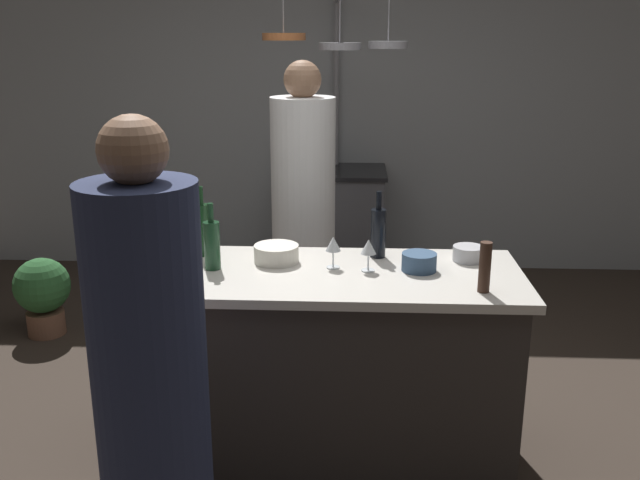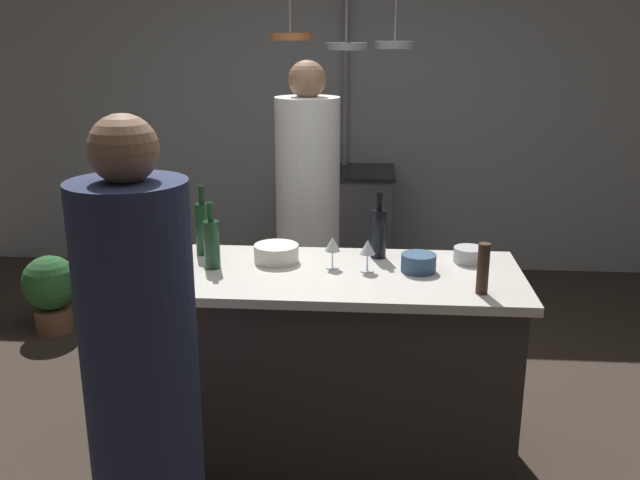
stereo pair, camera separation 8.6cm
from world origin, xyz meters
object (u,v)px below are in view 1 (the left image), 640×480
object	(u,v)px
potted_plant	(43,292)
wine_bottle_green	(212,244)
wine_bottle_dark	(378,232)
stove_range	(334,225)
wine_glass_near_left_guest	(171,233)
wine_bottle_red	(202,229)
chef	(303,225)
wine_glass_near_right_guest	(333,246)
bar_stool_left	(166,452)
pepper_mill	(485,267)
mixing_bowl_ceramic	(276,254)
guest_left	(152,404)
wine_glass_by_chef	(368,248)
mixing_bowl_steel	(468,254)
mixing_bowl_blue	(419,262)
wine_bottle_rose	(153,251)

from	to	relation	value
potted_plant	wine_bottle_green	bearing A→B (deg)	-41.55
wine_bottle_dark	stove_range	bearing A→B (deg)	96.84
wine_bottle_dark	wine_glass_near_left_guest	size ratio (longest dim) A/B	2.15
stove_range	wine_bottle_red	size ratio (longest dim) A/B	2.69
chef	wine_glass_near_right_guest	size ratio (longest dim) A/B	12.11
stove_range	bar_stool_left	distance (m)	3.12
stove_range	pepper_mill	bearing A→B (deg)	-75.65
potted_plant	mixing_bowl_ceramic	bearing A→B (deg)	-34.05
guest_left	wine_glass_near_right_guest	distance (m)	1.17
wine_glass_by_chef	bar_stool_left	bearing A→B (deg)	-140.42
bar_stool_left	wine_glass_by_chef	distance (m)	1.18
potted_plant	wine_glass_by_chef	distance (m)	2.52
wine_glass_by_chef	mixing_bowl_steel	size ratio (longest dim) A/B	1.03
stove_range	wine_glass_near_right_guest	size ratio (longest dim) A/B	6.10
wine_glass_by_chef	mixing_bowl_blue	xyz separation A→B (m)	(0.22, 0.02, -0.07)
pepper_mill	wine_bottle_dark	xyz separation A→B (m)	(-0.42, 0.44, 0.02)
guest_left	pepper_mill	bearing A→B (deg)	33.07
wine_bottle_dark	wine_bottle_green	world-z (taller)	wine_bottle_dark
chef	wine_bottle_red	world-z (taller)	chef
wine_bottle_red	wine_bottle_rose	size ratio (longest dim) A/B	1.05
mixing_bowl_blue	potted_plant	bearing A→B (deg)	152.26
bar_stool_left	guest_left	bearing A→B (deg)	-77.74
wine_bottle_green	mixing_bowl_steel	size ratio (longest dim) A/B	2.11
wine_bottle_dark	mixing_bowl_steel	size ratio (longest dim) A/B	2.21
pepper_mill	mixing_bowl_ceramic	size ratio (longest dim) A/B	1.03
mixing_bowl_blue	mixing_bowl_ceramic	world-z (taller)	same
wine_bottle_green	wine_glass_near_left_guest	xyz separation A→B (m)	(-0.24, 0.21, -0.01)
guest_left	wine_bottle_green	world-z (taller)	guest_left
stove_range	mixing_bowl_steel	distance (m)	2.42
wine_bottle_dark	wine_bottle_rose	xyz separation A→B (m)	(-0.96, -0.35, 0.00)
potted_plant	wine_bottle_rose	size ratio (longest dim) A/B	1.66
mixing_bowl_blue	mixing_bowl_ceramic	size ratio (longest dim) A/B	0.75
wine_bottle_red	wine_glass_near_left_guest	bearing A→B (deg)	176.28
wine_bottle_green	wine_glass_near_left_guest	world-z (taller)	wine_bottle_green
guest_left	mixing_bowl_ceramic	size ratio (longest dim) A/B	8.26
chef	wine_bottle_green	xyz separation A→B (m)	(-0.33, -1.06, 0.19)
wine_glass_by_chef	potted_plant	bearing A→B (deg)	149.39
wine_bottle_red	bar_stool_left	bearing A→B (deg)	-89.43
potted_plant	wine_glass_by_chef	bearing A→B (deg)	-30.61
mixing_bowl_steel	wine_glass_near_left_guest	bearing A→B (deg)	178.55
chef	wine_bottle_dark	distance (m)	0.96
guest_left	stove_range	bearing A→B (deg)	82.13
bar_stool_left	wine_bottle_dark	xyz separation A→B (m)	(0.82, 0.84, 0.65)
wine_glass_by_chef	wine_glass_near_left_guest	distance (m)	0.95
wine_bottle_red	wine_glass_near_left_guest	world-z (taller)	wine_bottle_red
potted_plant	wine_bottle_green	xyz separation A→B (m)	(1.39, -1.23, 0.72)
stove_range	wine_glass_by_chef	distance (m)	2.51
pepper_mill	wine_glass_near_right_guest	size ratio (longest dim) A/B	1.44
wine_glass_by_chef	wine_bottle_green	bearing A→B (deg)	-179.82
stove_range	chef	bearing A→B (deg)	-95.98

